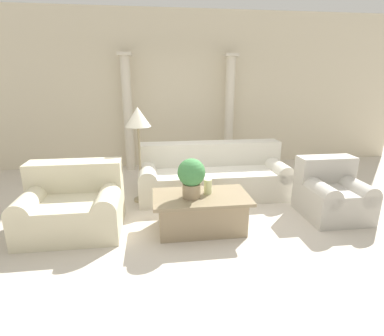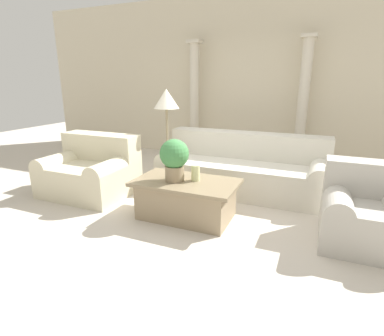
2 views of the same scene
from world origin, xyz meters
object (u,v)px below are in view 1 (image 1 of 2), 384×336
(loveseat, at_px, (73,204))
(potted_plant, at_px, (191,176))
(floor_lamp, at_px, (138,122))
(coffee_table, at_px, (201,212))
(sofa_long, at_px, (212,175))
(armchair, at_px, (332,193))

(loveseat, relative_size, potted_plant, 2.43)
(loveseat, relative_size, floor_lamp, 0.82)
(loveseat, distance_m, coffee_table, 1.63)
(sofa_long, bearing_deg, loveseat, -154.25)
(coffee_table, bearing_deg, loveseat, 171.92)
(loveseat, height_order, coffee_table, loveseat)
(coffee_table, bearing_deg, floor_lamp, 126.91)
(sofa_long, height_order, loveseat, same)
(potted_plant, relative_size, floor_lamp, 0.34)
(potted_plant, bearing_deg, sofa_long, 67.35)
(sofa_long, distance_m, coffee_table, 1.25)
(sofa_long, height_order, coffee_table, sofa_long)
(sofa_long, bearing_deg, potted_plant, -112.65)
(potted_plant, distance_m, floor_lamp, 1.36)
(sofa_long, distance_m, loveseat, 2.21)
(coffee_table, distance_m, armchair, 1.89)
(floor_lamp, bearing_deg, armchair, -18.19)
(coffee_table, relative_size, potted_plant, 2.45)
(loveseat, bearing_deg, armchair, -1.03)
(loveseat, xyz_separation_m, floor_lamp, (0.83, 0.81, 0.91))
(armchair, bearing_deg, floor_lamp, 161.81)
(coffee_table, height_order, armchair, armchair)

